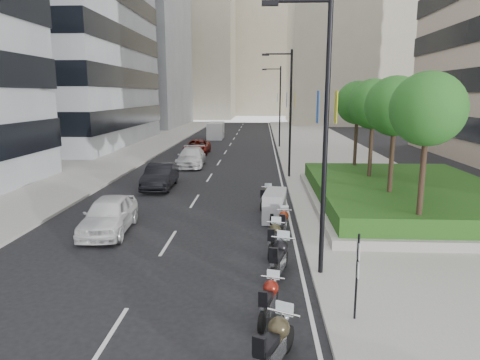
# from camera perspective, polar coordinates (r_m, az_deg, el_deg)

# --- Properties ---
(ground) EXTENTS (160.00, 160.00, 0.00)m
(ground) POSITION_cam_1_polar(r_m,az_deg,el_deg) (14.08, -6.95, -13.90)
(ground) COLOR black
(ground) RESTS_ON ground
(sidewalk_right) EXTENTS (10.00, 100.00, 0.15)m
(sidewalk_right) POSITION_cam_1_polar(r_m,az_deg,el_deg) (43.46, 11.78, 3.32)
(sidewalk_right) COLOR #9E9B93
(sidewalk_right) RESTS_ON ground
(sidewalk_left) EXTENTS (8.00, 100.00, 0.15)m
(sidewalk_left) POSITION_cam_1_polar(r_m,az_deg,el_deg) (45.26, -15.56, 3.45)
(sidewalk_left) COLOR #9E9B93
(sidewalk_left) RESTS_ON ground
(lane_edge) EXTENTS (0.12, 100.00, 0.01)m
(lane_edge) POSITION_cam_1_polar(r_m,az_deg,el_deg) (42.97, 4.76, 3.33)
(lane_edge) COLOR silver
(lane_edge) RESTS_ON ground
(lane_centre) EXTENTS (0.12, 100.00, 0.01)m
(lane_centre) POSITION_cam_1_polar(r_m,az_deg,el_deg) (43.12, -2.17, 3.39)
(lane_centre) COLOR silver
(lane_centre) RESTS_ON ground
(building_grey_far) EXTENTS (22.00, 26.00, 30.00)m
(building_grey_far) POSITION_cam_1_polar(r_m,az_deg,el_deg) (87.08, -15.36, 16.93)
(building_grey_far) COLOR gray
(building_grey_far) RESTS_ON ground
(building_cream_right) EXTENTS (28.00, 24.00, 36.00)m
(building_cream_right) POSITION_cam_1_polar(r_m,az_deg,el_deg) (95.37, 15.61, 18.22)
(building_cream_right) COLOR #B7AD93
(building_cream_right) RESTS_ON ground
(building_cream_left) EXTENTS (26.00, 24.00, 34.00)m
(building_cream_left) POSITION_cam_1_polar(r_m,az_deg,el_deg) (114.87, -7.61, 16.79)
(building_cream_left) COLOR #B7AD93
(building_cream_left) RESTS_ON ground
(building_cream_centre) EXTENTS (30.00, 24.00, 38.00)m
(building_cream_centre) POSITION_cam_1_polar(r_m,az_deg,el_deg) (133.17, 2.89, 16.98)
(building_cream_centre) COLOR #B7AD93
(building_cream_centre) RESTS_ON ground
(planter) EXTENTS (10.00, 14.00, 0.40)m
(planter) POSITION_cam_1_polar(r_m,az_deg,el_deg) (24.47, 21.20, -2.74)
(planter) COLOR #98948E
(planter) RESTS_ON sidewalk_right
(hedge) EXTENTS (9.40, 13.40, 0.80)m
(hedge) POSITION_cam_1_polar(r_m,az_deg,el_deg) (24.34, 21.30, -1.36)
(hedge) COLOR #164614
(hedge) RESTS_ON planter
(tree_0) EXTENTS (2.80, 2.80, 6.30)m
(tree_0) POSITION_cam_1_polar(r_m,az_deg,el_deg) (17.67, 23.76, 8.59)
(tree_0) COLOR #332319
(tree_0) RESTS_ON planter
(tree_1) EXTENTS (2.80, 2.80, 6.30)m
(tree_1) POSITION_cam_1_polar(r_m,az_deg,el_deg) (21.46, 19.99, 9.19)
(tree_1) COLOR #332319
(tree_1) RESTS_ON planter
(tree_2) EXTENTS (2.80, 2.80, 6.30)m
(tree_2) POSITION_cam_1_polar(r_m,az_deg,el_deg) (25.31, 17.35, 9.59)
(tree_2) COLOR #332319
(tree_2) RESTS_ON planter
(tree_3) EXTENTS (2.80, 2.80, 6.30)m
(tree_3) POSITION_cam_1_polar(r_m,az_deg,el_deg) (29.20, 15.41, 9.87)
(tree_3) COLOR #332319
(tree_3) RESTS_ON planter
(lamp_post_0) EXTENTS (2.34, 0.45, 9.00)m
(lamp_post_0) POSITION_cam_1_polar(r_m,az_deg,el_deg) (13.69, 10.77, 7.30)
(lamp_post_0) COLOR black
(lamp_post_0) RESTS_ON ground
(lamp_post_1) EXTENTS (2.34, 0.45, 9.00)m
(lamp_post_1) POSITION_cam_1_polar(r_m,az_deg,el_deg) (30.60, 6.47, 9.58)
(lamp_post_1) COLOR black
(lamp_post_1) RESTS_ON ground
(lamp_post_2) EXTENTS (2.34, 0.45, 9.00)m
(lamp_post_2) POSITION_cam_1_polar(r_m,az_deg,el_deg) (48.58, 5.17, 10.24)
(lamp_post_2) COLOR black
(lamp_post_2) RESTS_ON ground
(parking_sign) EXTENTS (0.06, 0.32, 2.50)m
(parking_sign) POSITION_cam_1_polar(r_m,az_deg,el_deg) (11.74, 15.34, -11.79)
(parking_sign) COLOR black
(parking_sign) RESTS_ON ground
(motorcycle_0) EXTENTS (1.14, 2.18, 1.16)m
(motorcycle_0) POSITION_cam_1_polar(r_m,az_deg,el_deg) (10.02, 4.58, -21.09)
(motorcycle_0) COLOR black
(motorcycle_0) RESTS_ON ground
(motorcycle_1) EXTENTS (0.75, 1.98, 1.00)m
(motorcycle_1) POSITION_cam_1_polar(r_m,az_deg,el_deg) (12.04, 3.88, -15.61)
(motorcycle_1) COLOR black
(motorcycle_1) RESTS_ON ground
(motorcycle_2) EXTENTS (0.93, 2.37, 1.20)m
(motorcycle_2) POSITION_cam_1_polar(r_m,az_deg,el_deg) (14.48, 5.25, -10.36)
(motorcycle_2) COLOR black
(motorcycle_2) RESTS_ON ground
(motorcycle_3) EXTENTS (0.72, 2.16, 1.08)m
(motorcycle_3) POSITION_cam_1_polar(r_m,az_deg,el_deg) (16.56, 4.55, -7.73)
(motorcycle_3) COLOR black
(motorcycle_3) RESTS_ON ground
(motorcycle_4) EXTENTS (0.66, 1.96, 0.98)m
(motorcycle_4) POSITION_cam_1_polar(r_m,az_deg,el_deg) (18.77, 5.82, -5.62)
(motorcycle_4) COLOR black
(motorcycle_4) RESTS_ON ground
(motorcycle_5) EXTENTS (1.24, 2.45, 1.41)m
(motorcycle_5) POSITION_cam_1_polar(r_m,az_deg,el_deg) (20.73, 4.63, -3.44)
(motorcycle_5) COLOR black
(motorcycle_5) RESTS_ON ground
(motorcycle_6) EXTENTS (0.77, 2.08, 1.05)m
(motorcycle_6) POSITION_cam_1_polar(r_m,az_deg,el_deg) (22.93, 3.47, -2.34)
(motorcycle_6) COLOR black
(motorcycle_6) RESTS_ON ground
(car_a) EXTENTS (2.20, 4.76, 1.58)m
(car_a) POSITION_cam_1_polar(r_m,az_deg,el_deg) (19.73, -17.09, -4.43)
(car_a) COLOR white
(car_a) RESTS_ON ground
(car_b) EXTENTS (1.80, 4.82, 1.57)m
(car_b) POSITION_cam_1_polar(r_m,az_deg,el_deg) (28.13, -10.60, 0.52)
(car_b) COLOR black
(car_b) RESTS_ON ground
(car_c) EXTENTS (2.42, 5.47, 1.56)m
(car_c) POSITION_cam_1_polar(r_m,az_deg,el_deg) (36.35, -6.53, 3.06)
(car_c) COLOR silver
(car_c) RESTS_ON ground
(car_d) EXTENTS (2.39, 5.11, 1.42)m
(car_d) POSITION_cam_1_polar(r_m,az_deg,el_deg) (43.94, -5.74, 4.42)
(car_d) COLOR maroon
(car_d) RESTS_ON ground
(delivery_van) EXTENTS (2.08, 5.26, 2.19)m
(delivery_van) POSITION_cam_1_polar(r_m,az_deg,el_deg) (58.77, -3.27, 6.52)
(delivery_van) COLOR silver
(delivery_van) RESTS_ON ground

